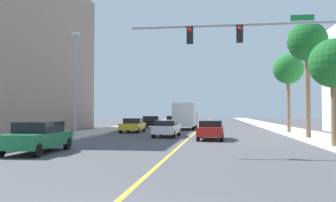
# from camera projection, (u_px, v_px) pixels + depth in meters

# --- Properties ---
(ground) EXTENTS (192.00, 192.00, 0.00)m
(ground) POSITION_uv_depth(u_px,v_px,m) (200.00, 128.00, 47.61)
(ground) COLOR #47474C
(sidewalk_left) EXTENTS (3.89, 168.00, 0.15)m
(sidewalk_left) POSITION_uv_depth(u_px,v_px,m) (127.00, 127.00, 48.94)
(sidewalk_left) COLOR #B2ADA3
(sidewalk_left) RESTS_ON ground
(sidewalk_right) EXTENTS (3.89, 168.00, 0.15)m
(sidewalk_right) POSITION_uv_depth(u_px,v_px,m) (278.00, 128.00, 46.29)
(sidewalk_right) COLOR beige
(sidewalk_right) RESTS_ON ground
(lane_marking_center) EXTENTS (0.16, 144.00, 0.01)m
(lane_marking_center) POSITION_uv_depth(u_px,v_px,m) (200.00, 128.00, 47.61)
(lane_marking_center) COLOR yellow
(lane_marking_center) RESTS_ON ground
(traffic_signal_mast) EXTENTS (10.52, 0.36, 6.58)m
(traffic_signal_mast) POSITION_uv_depth(u_px,v_px,m) (279.00, 50.00, 17.45)
(traffic_signal_mast) COLOR gray
(traffic_signal_mast) RESTS_ON sidewalk_right
(street_lamp) EXTENTS (0.56, 0.28, 7.95)m
(street_lamp) POSITION_uv_depth(u_px,v_px,m) (75.00, 79.00, 27.49)
(street_lamp) COLOR gray
(street_lamp) RESTS_ON sidewalk_left
(palm_near) EXTENTS (2.72, 2.72, 5.91)m
(palm_near) POSITION_uv_depth(u_px,v_px,m) (334.00, 65.00, 20.01)
(palm_near) COLOR brown
(palm_near) RESTS_ON sidewalk_right
(palm_mid) EXTENTS (2.92, 2.92, 8.59)m
(palm_mid) POSITION_uv_depth(u_px,v_px,m) (307.00, 43.00, 26.96)
(palm_mid) COLOR brown
(palm_mid) RESTS_ON sidewalk_right
(palm_far) EXTENTS (2.81, 2.81, 7.32)m
(palm_far) POSITION_uv_depth(u_px,v_px,m) (288.00, 70.00, 33.84)
(palm_far) COLOR brown
(palm_far) RESTS_ON sidewalk_right
(car_silver) EXTENTS (1.94, 3.98, 1.51)m
(car_silver) POSITION_uv_depth(u_px,v_px,m) (173.00, 121.00, 53.69)
(car_silver) COLOR #BCBCC1
(car_silver) RESTS_ON ground
(car_red) EXTENTS (1.94, 4.63, 1.39)m
(car_red) POSITION_uv_depth(u_px,v_px,m) (211.00, 129.00, 26.69)
(car_red) COLOR red
(car_red) RESTS_ON ground
(car_yellow) EXTENTS (1.98, 4.36, 1.42)m
(car_yellow) POSITION_uv_depth(u_px,v_px,m) (133.00, 125.00, 36.41)
(car_yellow) COLOR gold
(car_yellow) RESTS_ON ground
(car_black) EXTENTS (2.04, 4.58, 1.54)m
(car_black) POSITION_uv_depth(u_px,v_px,m) (151.00, 122.00, 47.09)
(car_black) COLOR black
(car_black) RESTS_ON ground
(car_white) EXTENTS (1.86, 4.42, 1.33)m
(car_white) POSITION_uv_depth(u_px,v_px,m) (167.00, 128.00, 29.62)
(car_white) COLOR white
(car_white) RESTS_ON ground
(car_green) EXTENTS (2.06, 4.64, 1.52)m
(car_green) POSITION_uv_depth(u_px,v_px,m) (37.00, 137.00, 17.88)
(car_green) COLOR #196638
(car_green) RESTS_ON ground
(delivery_truck) EXTENTS (2.43, 7.71, 3.06)m
(delivery_truck) POSITION_uv_depth(u_px,v_px,m) (186.00, 116.00, 42.94)
(delivery_truck) COLOR red
(delivery_truck) RESTS_ON ground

